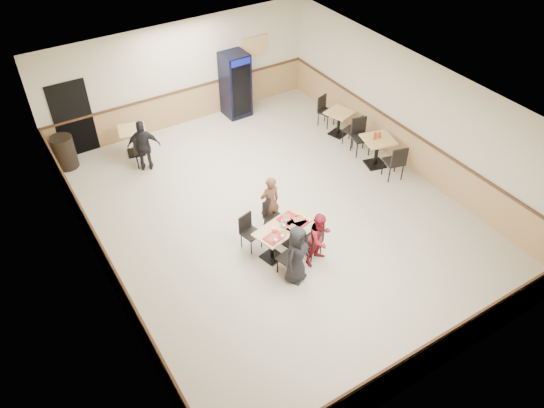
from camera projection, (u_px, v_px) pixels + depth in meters
ground at (276, 215)px, 12.47m from camera, size 10.00×10.00×0.00m
room_shell at (281, 125)px, 14.48m from camera, size 10.00×10.00×10.00m
main_table at (282, 235)px, 11.29m from camera, size 1.38×0.92×0.67m
main_chairs at (281, 236)px, 11.28m from camera, size 1.44×1.70×0.85m
diner_woman_left at (297, 254)px, 10.51m from camera, size 0.78×0.67×1.35m
diner_woman_right at (320, 238)px, 10.94m from camera, size 0.70×0.60×1.26m
diner_man_opposite at (270, 202)px, 11.78m from camera, size 0.49×0.33×1.34m
lone_diner at (144, 146)px, 13.45m from camera, size 0.90×0.64×1.42m
tabletop_clutter at (287, 226)px, 11.13m from camera, size 1.13×0.75×0.12m
side_table_near at (377, 148)px, 13.69m from camera, size 0.91×0.91×0.80m
side_table_near_chair_south at (394, 161)px, 13.29m from camera, size 0.57×0.57×1.02m
side_table_near_chair_north at (361, 137)px, 14.13m from camera, size 0.57×0.57×1.02m
side_table_far at (339, 119)px, 14.89m from camera, size 0.84×0.84×0.72m
side_table_far_chair_south at (352, 129)px, 14.52m from camera, size 0.53×0.53×0.92m
side_table_far_chair_north at (327, 111)px, 15.28m from camera, size 0.53×0.53×0.92m
condiment_caddy at (377, 135)px, 13.48m from camera, size 0.23×0.06×0.20m
back_table at (133, 137)px, 14.14m from camera, size 0.84×0.84×0.75m
back_table_chair_lone at (142, 149)px, 13.76m from camera, size 0.53×0.53×0.95m
pepsi_cooler at (236, 85)px, 15.46m from camera, size 0.74×0.75×1.92m
trash_bin at (65, 152)px, 13.69m from camera, size 0.56×0.56×0.89m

